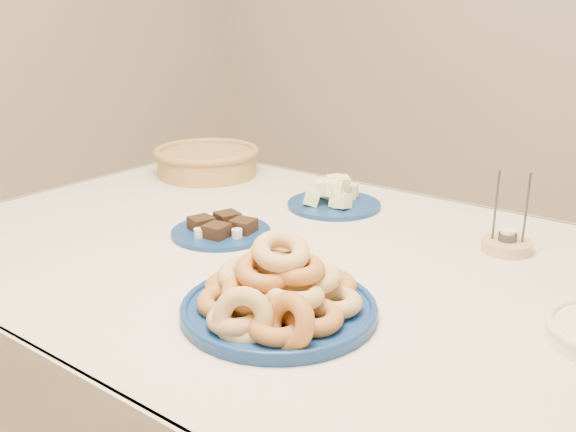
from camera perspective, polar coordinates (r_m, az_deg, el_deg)
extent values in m
cylinder|color=brown|center=(2.19, -7.40, -5.58)|extent=(0.06, 0.06, 0.72)
cube|color=beige|center=(1.34, 1.31, -3.92)|extent=(1.70, 1.10, 0.02)
cube|color=beige|center=(1.83, 11.56, -2.35)|extent=(1.70, 0.01, 0.28)
cube|color=beige|center=(1.97, -19.02, -1.41)|extent=(0.01, 1.10, 0.28)
cylinder|color=navy|center=(1.09, -0.81, -8.36)|extent=(0.41, 0.41, 0.02)
torus|color=navy|center=(1.09, -0.81, -7.96)|extent=(0.42, 0.42, 0.01)
torus|color=tan|center=(1.07, 4.06, -7.66)|extent=(0.13, 0.13, 0.03)
torus|color=#9A5622|center=(1.12, 3.70, -6.17)|extent=(0.14, 0.14, 0.04)
torus|color=#9A5622|center=(1.16, 1.01, -5.28)|extent=(0.13, 0.13, 0.04)
torus|color=tan|center=(1.16, -2.25, -5.32)|extent=(0.11, 0.11, 0.03)
torus|color=#9A5622|center=(1.13, -5.02, -6.11)|extent=(0.13, 0.13, 0.04)
torus|color=#9A5622|center=(1.07, -5.57, -7.53)|extent=(0.12, 0.12, 0.04)
torus|color=tan|center=(1.02, -4.57, -9.05)|extent=(0.11, 0.11, 0.03)
torus|color=#9A5622|center=(0.99, -1.02, -9.71)|extent=(0.11, 0.11, 0.04)
torus|color=#9A5622|center=(1.02, 2.30, -8.96)|extent=(0.13, 0.13, 0.04)
torus|color=tan|center=(1.08, 2.26, -5.67)|extent=(0.14, 0.13, 0.05)
torus|color=#9A5622|center=(1.12, -0.33, -4.72)|extent=(0.12, 0.11, 0.06)
torus|color=tan|center=(1.10, -3.78, -5.22)|extent=(0.14, 0.14, 0.05)
torus|color=#9A5622|center=(1.03, -3.30, -6.86)|extent=(0.14, 0.13, 0.05)
torus|color=tan|center=(1.02, 0.59, -7.06)|extent=(0.13, 0.13, 0.05)
torus|color=#9A5622|center=(1.05, 0.70, -4.66)|extent=(0.13, 0.12, 0.04)
torus|color=tan|center=(1.08, -1.09, -3.83)|extent=(0.11, 0.10, 0.06)
torus|color=#9A5622|center=(1.04, -2.11, -4.86)|extent=(0.14, 0.14, 0.06)
torus|color=tan|center=(1.04, -0.62, -3.15)|extent=(0.14, 0.13, 0.06)
torus|color=tan|center=(0.99, -4.02, -9.00)|extent=(0.11, 0.10, 0.10)
torus|color=#9A5622|center=(0.97, 0.02, -9.48)|extent=(0.10, 0.08, 0.10)
cylinder|color=navy|center=(1.64, 4.11, 1.01)|extent=(0.30, 0.30, 0.01)
cube|color=#DCEE97|center=(1.64, 3.78, 2.82)|extent=(0.05, 0.04, 0.05)
cube|color=#DCEE97|center=(1.68, 3.25, 2.27)|extent=(0.05, 0.06, 0.05)
cube|color=#DCEE97|center=(1.62, 4.19, 2.64)|extent=(0.05, 0.05, 0.04)
cube|color=#DCEE97|center=(1.59, 4.83, 1.35)|extent=(0.04, 0.04, 0.05)
cube|color=#DCEE97|center=(1.66, 4.09, 2.98)|extent=(0.05, 0.05, 0.04)
cube|color=#DCEE97|center=(1.63, 4.08, 2.74)|extent=(0.06, 0.05, 0.05)
cube|color=#DCEE97|center=(1.68, 5.56, 2.22)|extent=(0.05, 0.05, 0.04)
cube|color=#DCEE97|center=(1.60, 4.16, 2.43)|extent=(0.05, 0.05, 0.04)
cube|color=#DCEE97|center=(1.65, 4.78, 2.93)|extent=(0.06, 0.05, 0.05)
cube|color=#DCEE97|center=(1.66, 4.33, 2.98)|extent=(0.04, 0.04, 0.04)
cube|color=#DCEE97|center=(1.60, 4.04, 2.47)|extent=(0.05, 0.04, 0.04)
cube|color=#DCEE97|center=(1.61, 3.23, 2.59)|extent=(0.05, 0.06, 0.04)
cube|color=#DCEE97|center=(1.61, 4.40, 1.48)|extent=(0.05, 0.05, 0.04)
cube|color=#DCEE97|center=(1.62, 2.17, 1.63)|extent=(0.05, 0.06, 0.05)
cylinder|color=navy|center=(1.46, -5.97, -1.44)|extent=(0.24, 0.24, 0.01)
cube|color=black|center=(1.46, -7.72, -0.65)|extent=(0.06, 0.06, 0.03)
cube|color=black|center=(1.41, -6.36, -1.32)|extent=(0.05, 0.05, 0.03)
cube|color=black|center=(1.48, -5.41, -0.22)|extent=(0.06, 0.06, 0.03)
cube|color=black|center=(1.43, -4.00, -0.86)|extent=(0.06, 0.06, 0.03)
cylinder|color=silver|center=(1.51, -7.06, -0.16)|extent=(0.03, 0.03, 0.02)
cylinder|color=silver|center=(1.41, -7.90, -1.50)|extent=(0.03, 0.03, 0.02)
cylinder|color=silver|center=(1.40, -4.56, -1.56)|extent=(0.03, 0.03, 0.02)
cylinder|color=olive|center=(1.95, -7.20, 4.66)|extent=(0.32, 0.32, 0.07)
torus|color=olive|center=(1.94, -7.24, 5.74)|extent=(0.34, 0.34, 0.02)
cylinder|color=tan|center=(1.43, 18.85, -2.52)|extent=(0.13, 0.13, 0.02)
cylinder|color=#3C3B40|center=(1.42, 18.93, -1.77)|extent=(0.05, 0.05, 0.02)
cylinder|color=white|center=(1.42, 18.98, -1.32)|extent=(0.04, 0.04, 0.01)
cylinder|color=#3C3B40|center=(1.40, 18.00, 0.93)|extent=(0.01, 0.01, 0.15)
cylinder|color=#3C3B40|center=(1.40, 20.44, 0.66)|extent=(0.01, 0.01, 0.15)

